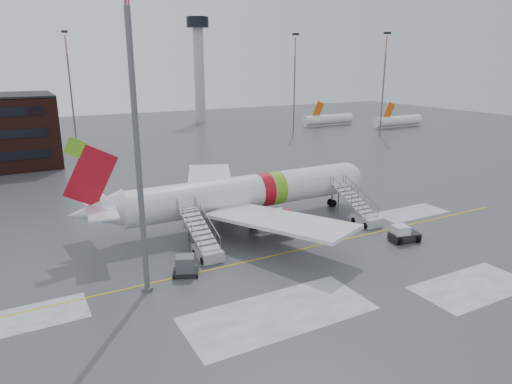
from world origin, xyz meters
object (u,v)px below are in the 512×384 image
uld_container (185,266)px  light_mast_near (135,116)px  pushback_tug (403,234)px  airliner (240,194)px  airstair_aft (204,245)px  airstair_fwd (362,214)px

uld_container → light_mast_near: light_mast_near is taller
pushback_tug → airliner: bearing=133.2°
uld_container → light_mast_near: bearing=-163.1°
airstair_aft → pushback_tug: airstair_aft is taller
airstair_fwd → airstair_aft: same height
airstair_aft → uld_container: bearing=-134.5°
airliner → airstair_aft: airliner is taller
uld_container → pushback_tug: bearing=-8.3°
airstair_aft → uld_container: (-3.01, -3.07, -0.25)m
airliner → airstair_aft: (-7.02, -6.54, -2.35)m
airstair_aft → light_mast_near: 14.97m
pushback_tug → light_mast_near: bearing=175.3°
airstair_aft → airliner: bearing=43.0°
airstair_aft → pushback_tug: size_ratio=2.39×
airliner → uld_container: airliner is taller
airstair_aft → uld_container: airstair_aft is taller
airliner → light_mast_near: size_ratio=1.31×
airliner → pushback_tug: airliner is taller
light_mast_near → airstair_fwd: bearing=9.2°
light_mast_near → uld_container: bearing=16.9°
airstair_fwd → pushback_tug: airstair_fwd is taller
airliner → airstair_aft: bearing=-137.0°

